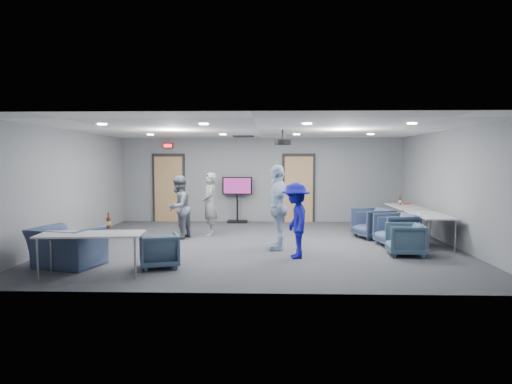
{
  "coord_description": "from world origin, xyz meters",
  "views": [
    {
      "loc": [
        0.3,
        -10.68,
        1.99
      ],
      "look_at": [
        -0.06,
        0.56,
        1.2
      ],
      "focal_mm": 32.0,
      "sensor_mm": 36.0,
      "label": 1
    }
  ],
  "objects_px": {
    "table_right_a": "(406,208)",
    "chair_front_b": "(68,247)",
    "person_a": "(210,204)",
    "bottle_right": "(400,201)",
    "chair_right_a": "(373,223)",
    "chair_right_b": "(396,230)",
    "chair_front_a": "(159,250)",
    "table_right_b": "(430,216)",
    "person_d": "(296,220)",
    "tv_stand": "(237,197)",
    "person_b": "(179,207)",
    "table_front_left": "(91,236)",
    "bottle_front": "(108,223)",
    "projector": "(283,142)",
    "chair_right_c": "(405,240)",
    "person_c": "(278,207)"
  },
  "relations": [
    {
      "from": "person_d",
      "to": "tv_stand",
      "type": "relative_size",
      "value": 1.05
    },
    {
      "from": "chair_right_b",
      "to": "chair_front_a",
      "type": "distance_m",
      "value": 5.45
    },
    {
      "from": "chair_right_b",
      "to": "table_right_a",
      "type": "distance_m",
      "value": 2.18
    },
    {
      "from": "person_b",
      "to": "person_c",
      "type": "relative_size",
      "value": 0.85
    },
    {
      "from": "bottle_right",
      "to": "chair_right_a",
      "type": "bearing_deg",
      "value": -128.5
    },
    {
      "from": "person_b",
      "to": "chair_right_a",
      "type": "relative_size",
      "value": 1.89
    },
    {
      "from": "person_c",
      "to": "bottle_right",
      "type": "bearing_deg",
      "value": 126.19
    },
    {
      "from": "person_b",
      "to": "projector",
      "type": "height_order",
      "value": "projector"
    },
    {
      "from": "person_d",
      "to": "chair_right_b",
      "type": "distance_m",
      "value": 2.77
    },
    {
      "from": "table_right_b",
      "to": "bottle_right",
      "type": "xyz_separation_m",
      "value": [
        -0.05,
        2.27,
        0.15
      ]
    },
    {
      "from": "chair_front_b",
      "to": "tv_stand",
      "type": "xyz_separation_m",
      "value": [
        2.72,
        6.15,
        0.45
      ]
    },
    {
      "from": "person_d",
      "to": "bottle_right",
      "type": "bearing_deg",
      "value": 134.8
    },
    {
      "from": "person_c",
      "to": "chair_right_a",
      "type": "height_order",
      "value": "person_c"
    },
    {
      "from": "person_b",
      "to": "bottle_right",
      "type": "relative_size",
      "value": 5.6
    },
    {
      "from": "person_c",
      "to": "chair_front_b",
      "type": "distance_m",
      "value": 4.37
    },
    {
      "from": "table_front_left",
      "to": "bottle_front",
      "type": "height_order",
      "value": "bottle_front"
    },
    {
      "from": "person_a",
      "to": "bottle_right",
      "type": "relative_size",
      "value": 5.81
    },
    {
      "from": "table_right_a",
      "to": "chair_front_b",
      "type": "bearing_deg",
      "value": 119.69
    },
    {
      "from": "chair_right_a",
      "to": "table_front_left",
      "type": "xyz_separation_m",
      "value": [
        -5.69,
        -3.92,
        0.3
      ]
    },
    {
      "from": "chair_right_c",
      "to": "bottle_right",
      "type": "distance_m",
      "value": 3.56
    },
    {
      "from": "chair_front_b",
      "to": "table_right_a",
      "type": "height_order",
      "value": "chair_front_b"
    },
    {
      "from": "person_a",
      "to": "chair_right_b",
      "type": "height_order",
      "value": "person_a"
    },
    {
      "from": "person_a",
      "to": "chair_front_b",
      "type": "distance_m",
      "value": 4.28
    },
    {
      "from": "table_right_a",
      "to": "bottle_front",
      "type": "height_order",
      "value": "bottle_front"
    },
    {
      "from": "table_right_b",
      "to": "bottle_right",
      "type": "relative_size",
      "value": 6.06
    },
    {
      "from": "chair_right_a",
      "to": "bottle_right",
      "type": "height_order",
      "value": "bottle_right"
    },
    {
      "from": "person_b",
      "to": "table_front_left",
      "type": "height_order",
      "value": "person_b"
    },
    {
      "from": "chair_front_a",
      "to": "person_d",
      "type": "bearing_deg",
      "value": -179.03
    },
    {
      "from": "tv_stand",
      "to": "bottle_right",
      "type": "bearing_deg",
      "value": -17.75
    },
    {
      "from": "chair_right_a",
      "to": "chair_front_b",
      "type": "bearing_deg",
      "value": -81.66
    },
    {
      "from": "person_b",
      "to": "chair_front_b",
      "type": "xyz_separation_m",
      "value": [
        -1.46,
        -3.08,
        -0.43
      ]
    },
    {
      "from": "chair_right_c",
      "to": "table_right_b",
      "type": "bearing_deg",
      "value": 146.49
    },
    {
      "from": "chair_front_b",
      "to": "bottle_right",
      "type": "xyz_separation_m",
      "value": [
        7.43,
        4.64,
        0.46
      ]
    },
    {
      "from": "bottle_right",
      "to": "chair_right_b",
      "type": "bearing_deg",
      "value": -107.43
    },
    {
      "from": "person_d",
      "to": "table_right_b",
      "type": "height_order",
      "value": "person_d"
    },
    {
      "from": "person_a",
      "to": "bottle_right",
      "type": "distance_m",
      "value": 5.35
    },
    {
      "from": "chair_right_b",
      "to": "tv_stand",
      "type": "relative_size",
      "value": 0.57
    },
    {
      "from": "chair_right_a",
      "to": "chair_right_b",
      "type": "xyz_separation_m",
      "value": [
        0.3,
        -1.06,
        -0.01
      ]
    },
    {
      "from": "chair_right_b",
      "to": "chair_right_c",
      "type": "xyz_separation_m",
      "value": [
        -0.1,
        -1.04,
        -0.04
      ]
    },
    {
      "from": "chair_right_a",
      "to": "chair_right_c",
      "type": "xyz_separation_m",
      "value": [
        0.21,
        -2.1,
        -0.05
      ]
    },
    {
      "from": "person_b",
      "to": "person_d",
      "type": "bearing_deg",
      "value": 68.83
    },
    {
      "from": "bottle_right",
      "to": "projector",
      "type": "distance_m",
      "value": 4.34
    },
    {
      "from": "chair_right_c",
      "to": "table_right_b",
      "type": "xyz_separation_m",
      "value": [
        0.89,
        1.14,
        0.35
      ]
    },
    {
      "from": "person_d",
      "to": "table_front_left",
      "type": "bearing_deg",
      "value": -72.21
    },
    {
      "from": "chair_front_b",
      "to": "table_front_left",
      "type": "height_order",
      "value": "chair_front_b"
    },
    {
      "from": "chair_right_b",
      "to": "bottle_right",
      "type": "height_order",
      "value": "bottle_right"
    },
    {
      "from": "chair_right_a",
      "to": "projector",
      "type": "bearing_deg",
      "value": -87.56
    },
    {
      "from": "person_b",
      "to": "table_right_b",
      "type": "xyz_separation_m",
      "value": [
        6.02,
        -0.72,
        -0.12
      ]
    },
    {
      "from": "chair_right_a",
      "to": "person_a",
      "type": "bearing_deg",
      "value": -113.7
    },
    {
      "from": "person_d",
      "to": "tv_stand",
      "type": "height_order",
      "value": "person_d"
    }
  ]
}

